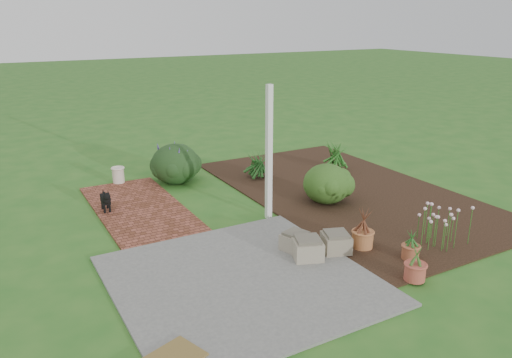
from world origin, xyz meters
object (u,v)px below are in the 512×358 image
stone_trough_near (307,249)px  cream_ceramic_urn (118,175)px  black_dog (106,199)px  evergreen_shrub (327,183)px

stone_trough_near → cream_ceramic_urn: bearing=107.1°
stone_trough_near → black_dog: size_ratio=0.89×
black_dog → cream_ceramic_urn: (0.66, 1.65, -0.08)m
black_dog → evergreen_shrub: bearing=-19.2°
stone_trough_near → cream_ceramic_urn: 5.40m
stone_trough_near → cream_ceramic_urn: (-1.59, 5.16, 0.03)m
cream_ceramic_urn → evergreen_shrub: bearing=-44.2°
black_dog → evergreen_shrub: evergreen_shrub is taller
stone_trough_near → black_dog: black_dog is taller
cream_ceramic_urn → evergreen_shrub: 4.70m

